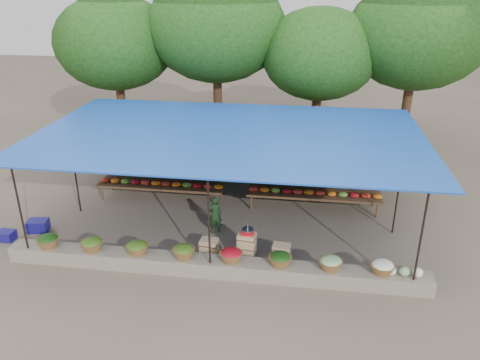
# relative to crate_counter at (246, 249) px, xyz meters

# --- Properties ---
(ground) EXTENTS (60.00, 60.00, 0.00)m
(ground) POSITION_rel_crate_counter_xyz_m (-0.76, 2.00, -0.31)
(ground) COLOR brown
(ground) RESTS_ON ground
(stone_curb) EXTENTS (10.60, 0.55, 0.40)m
(stone_curb) POSITION_rel_crate_counter_xyz_m (-0.76, -0.75, -0.11)
(stone_curb) COLOR #695F54
(stone_curb) RESTS_ON ground
(stall_canopy) EXTENTS (10.80, 6.60, 2.82)m
(stall_canopy) POSITION_rel_crate_counter_xyz_m (-0.76, 2.06, 2.37)
(stall_canopy) COLOR black
(stall_canopy) RESTS_ON ground
(produce_baskets) EXTENTS (8.98, 0.58, 0.34)m
(produce_baskets) POSITION_rel_crate_counter_xyz_m (-0.86, -0.75, 0.25)
(produce_baskets) COLOR brown
(produce_baskets) RESTS_ON stone_curb
(netting_backdrop) EXTENTS (10.60, 0.06, 2.50)m
(netting_backdrop) POSITION_rel_crate_counter_xyz_m (-0.76, 5.15, 0.94)
(netting_backdrop) COLOR #194820
(netting_backdrop) RESTS_ON ground
(tree_row) EXTENTS (16.51, 5.50, 7.12)m
(tree_row) POSITION_rel_crate_counter_xyz_m (-0.25, 8.09, 4.39)
(tree_row) COLOR #3D2916
(tree_row) RESTS_ON ground
(fruit_table_left) EXTENTS (4.21, 0.95, 0.93)m
(fruit_table_left) POSITION_rel_crate_counter_xyz_m (-3.25, 3.36, 0.30)
(fruit_table_left) COLOR #47281C
(fruit_table_left) RESTS_ON ground
(fruit_table_right) EXTENTS (4.21, 0.95, 0.93)m
(fruit_table_right) POSITION_rel_crate_counter_xyz_m (1.75, 3.36, 0.30)
(fruit_table_right) COLOR #47281C
(fruit_table_right) RESTS_ON ground
(crate_counter) EXTENTS (2.39, 0.39, 0.77)m
(crate_counter) POSITION_rel_crate_counter_xyz_m (0.00, 0.00, 0.00)
(crate_counter) COLOR tan
(crate_counter) RESTS_ON ground
(weighing_scale) EXTENTS (0.31, 0.31, 0.33)m
(weighing_scale) POSITION_rel_crate_counter_xyz_m (0.05, 0.00, 0.54)
(weighing_scale) COLOR red
(weighing_scale) RESTS_ON crate_counter
(vendor_seated) EXTENTS (0.48, 0.40, 1.13)m
(vendor_seated) POSITION_rel_crate_counter_xyz_m (-1.07, 1.29, 0.26)
(vendor_seated) COLOR #17341A
(vendor_seated) RESTS_ON ground
(customer_left) EXTENTS (0.90, 0.70, 1.82)m
(customer_left) POSITION_rel_crate_counter_xyz_m (-3.34, 3.92, 0.60)
(customer_left) COLOR slate
(customer_left) RESTS_ON ground
(customer_mid) EXTENTS (1.05, 0.65, 1.57)m
(customer_mid) POSITION_rel_crate_counter_xyz_m (0.40, 4.55, 0.47)
(customer_mid) COLOR slate
(customer_mid) RESTS_ON ground
(customer_right) EXTENTS (1.05, 1.02, 1.77)m
(customer_right) POSITION_rel_crate_counter_xyz_m (1.92, 3.98, 0.57)
(customer_right) COLOR slate
(customer_right) RESTS_ON ground
(blue_crate_front) EXTENTS (0.48, 0.36, 0.28)m
(blue_crate_front) POSITION_rel_crate_counter_xyz_m (-6.81, 0.01, -0.17)
(blue_crate_front) COLOR navy
(blue_crate_front) RESTS_ON ground
(blue_crate_back) EXTENTS (0.63, 0.50, 0.34)m
(blue_crate_back) POSITION_rel_crate_counter_xyz_m (-6.20, 0.63, -0.14)
(blue_crate_back) COLOR navy
(blue_crate_back) RESTS_ON ground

